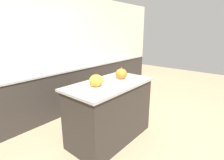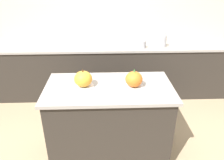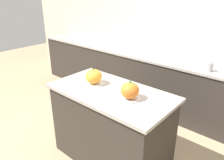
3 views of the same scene
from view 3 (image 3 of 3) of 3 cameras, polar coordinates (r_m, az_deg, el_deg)
The scene contains 7 objects.
ground_plane at distance 2.90m, azimuth -0.28°, elevation -19.62°, with size 12.00×12.00×0.00m, color tan.
wall_back at distance 3.76m, azimuth 18.60°, elevation 10.88°, with size 8.00×0.06×2.50m.
kitchen_island at distance 2.60m, azimuth -0.30°, elevation -12.02°, with size 1.38×0.74×0.93m.
back_counter at distance 3.71m, azimuth 15.03°, elevation -1.74°, with size 6.00×0.60×0.92m.
pumpkin_cake_left at distance 2.51m, azimuth -4.82°, elevation 0.84°, with size 0.22×0.22×0.21m.
pumpkin_cake_right at distance 2.17m, azimuth 4.68°, elevation -2.85°, with size 0.21×0.21×0.21m.
bottle_short at distance 3.19m, azimuth 24.28°, elevation 3.42°, with size 0.08×0.08×0.17m.
Camera 3 is at (1.41, -1.60, 1.95)m, focal length 35.00 mm.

